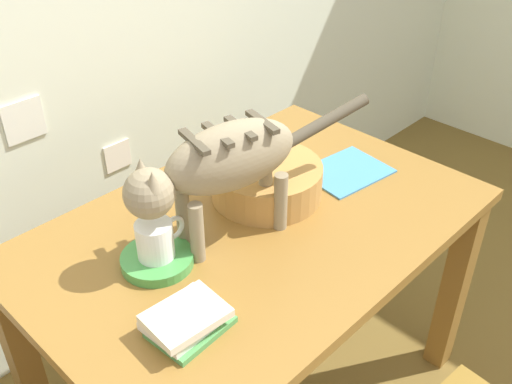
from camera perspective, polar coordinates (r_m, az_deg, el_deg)
The scene contains 7 objects.
dining_table at distance 1.63m, azimuth -0.00°, elevation -5.62°, with size 1.24×0.81×0.73m.
cat at distance 1.39m, azimuth -3.44°, elevation 2.63°, with size 0.68×0.22×0.32m.
saucer_bowl at distance 1.45m, azimuth -9.59°, elevation -6.51°, with size 0.18×0.18×0.03m, color #439544.
coffee_mug at distance 1.42m, azimuth -9.71°, elevation -4.56°, with size 0.13×0.09×0.09m.
magazine at distance 1.80m, azimuth 8.80°, elevation 2.00°, with size 0.24×0.19×0.01m, color #448BC5.
book_stack at distance 1.28m, azimuth -6.72°, elevation -12.25°, with size 0.18×0.14×0.06m.
wicker_basket at distance 1.65m, azimuth 1.02°, elevation 1.18°, with size 0.32×0.32×0.10m.
Camera 1 is at (-0.78, 0.18, 1.68)m, focal length 41.08 mm.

